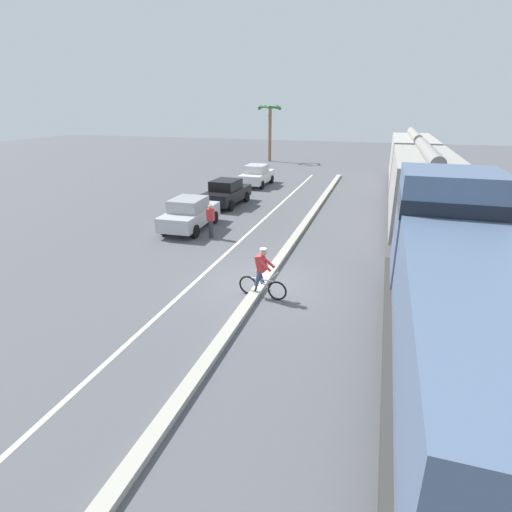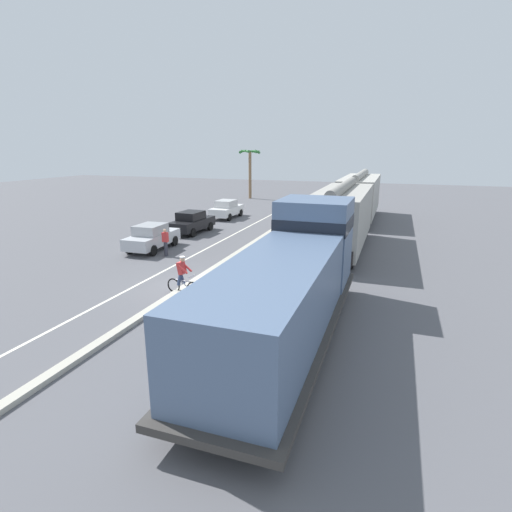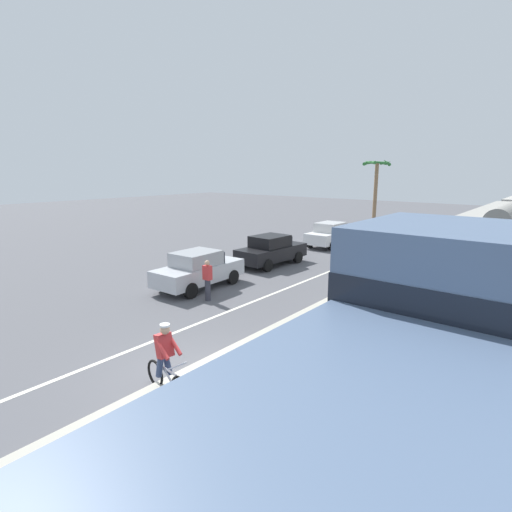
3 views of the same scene
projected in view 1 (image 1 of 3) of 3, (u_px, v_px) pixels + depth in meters
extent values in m
plane|color=#56565B|center=(262.00, 285.00, 14.13)|extent=(120.00, 120.00, 0.00)
cube|color=#B2AD9E|center=(297.00, 234.00, 19.45)|extent=(0.36, 36.00, 0.16)
cube|color=silver|center=(251.00, 231.00, 20.15)|extent=(0.14, 36.00, 0.01)
cube|color=slate|center=(470.00, 324.00, 7.95)|extent=(2.70, 9.86, 2.40)
cube|color=slate|center=(444.00, 228.00, 12.22)|extent=(2.80, 2.80, 3.50)
cube|color=black|center=(448.00, 203.00, 11.94)|extent=(2.83, 2.83, 0.56)
cube|color=#383533|center=(455.00, 357.00, 8.92)|extent=(3.10, 11.60, 0.20)
cylinder|color=#4C4947|center=(454.00, 363.00, 8.97)|extent=(1.10, 3.00, 1.10)
cylinder|color=black|center=(435.00, 291.00, 12.55)|extent=(2.40, 1.00, 1.00)
cylinder|color=black|center=(438.00, 302.00, 11.83)|extent=(2.40, 1.00, 1.00)
cylinder|color=black|center=(441.00, 315.00, 11.12)|extent=(2.40, 1.00, 1.00)
cylinder|color=black|center=(473.00, 446.00, 6.86)|extent=(2.40, 1.00, 1.00)
cylinder|color=black|center=(483.00, 485.00, 6.14)|extent=(2.40, 1.00, 1.00)
cube|color=#9E9C94|center=(422.00, 186.00, 19.99)|extent=(2.90, 10.40, 3.10)
cylinder|color=gray|center=(427.00, 151.00, 19.38)|extent=(0.60, 9.88, 0.60)
cube|color=black|center=(413.00, 190.00, 25.10)|extent=(2.61, 0.10, 0.70)
cube|color=black|center=(427.00, 241.00, 15.74)|extent=(2.61, 0.10, 0.70)
cylinder|color=black|center=(413.00, 203.00, 23.96)|extent=(2.46, 0.90, 0.90)
cylinder|color=black|center=(414.00, 207.00, 22.98)|extent=(2.46, 0.90, 0.90)
cylinder|color=black|center=(421.00, 234.00, 18.21)|extent=(2.46, 0.90, 0.90)
cylinder|color=black|center=(423.00, 241.00, 17.23)|extent=(2.46, 0.90, 0.90)
cube|color=#AAA8A0|center=(411.00, 158.00, 30.34)|extent=(2.90, 10.40, 3.10)
cylinder|color=gray|center=(414.00, 135.00, 29.72)|extent=(0.60, 9.88, 0.60)
cube|color=black|center=(406.00, 165.00, 35.45)|extent=(2.61, 0.10, 0.70)
cube|color=black|center=(412.00, 187.00, 26.08)|extent=(2.61, 0.10, 0.70)
cylinder|color=black|center=(406.00, 173.00, 34.31)|extent=(2.46, 0.90, 0.90)
cylinder|color=black|center=(407.00, 175.00, 33.33)|extent=(2.46, 0.90, 0.90)
cylinder|color=black|center=(410.00, 187.00, 28.56)|extent=(2.46, 0.90, 0.90)
cylinder|color=black|center=(410.00, 190.00, 27.58)|extent=(2.46, 0.90, 0.90)
cube|color=#B7BABF|center=(190.00, 216.00, 20.30)|extent=(1.85, 4.26, 0.70)
cube|color=#9C9EA2|center=(188.00, 204.00, 19.94)|extent=(1.57, 1.95, 0.60)
cube|color=#1E232D|center=(196.00, 201.00, 20.85)|extent=(1.43, 0.17, 0.51)
cylinder|color=black|center=(187.00, 215.00, 21.80)|extent=(0.24, 0.65, 0.64)
cylinder|color=black|center=(214.00, 217.00, 21.40)|extent=(0.24, 0.65, 0.64)
cylinder|color=black|center=(164.00, 229.00, 19.45)|extent=(0.24, 0.65, 0.64)
cylinder|color=black|center=(195.00, 231.00, 19.05)|extent=(0.24, 0.65, 0.64)
cube|color=black|center=(227.00, 195.00, 25.14)|extent=(1.90, 4.28, 0.70)
cube|color=black|center=(226.00, 185.00, 24.78)|extent=(1.59, 1.97, 0.60)
cube|color=#1E232D|center=(232.00, 183.00, 25.68)|extent=(1.43, 0.19, 0.51)
cylinder|color=black|center=(224.00, 195.00, 26.67)|extent=(0.25, 0.65, 0.64)
cylinder|color=black|center=(246.00, 197.00, 26.15)|extent=(0.25, 0.65, 0.64)
cylinder|color=black|center=(206.00, 204.00, 24.39)|extent=(0.25, 0.65, 0.64)
cylinder|color=black|center=(231.00, 206.00, 23.87)|extent=(0.25, 0.65, 0.64)
cube|color=silver|center=(257.00, 177.00, 31.30)|extent=(1.76, 4.22, 0.70)
cube|color=beige|center=(256.00, 169.00, 30.93)|extent=(1.53, 1.92, 0.60)
cube|color=#1E232D|center=(260.00, 168.00, 31.84)|extent=(1.43, 0.14, 0.51)
cylinder|color=black|center=(253.00, 178.00, 32.81)|extent=(0.23, 0.64, 0.64)
cylinder|color=black|center=(271.00, 179.00, 32.34)|extent=(0.23, 0.64, 0.64)
cylinder|color=black|center=(242.00, 184.00, 30.50)|extent=(0.23, 0.64, 0.64)
cylinder|color=black|center=(262.00, 185.00, 30.03)|extent=(0.23, 0.64, 0.64)
torus|color=black|center=(277.00, 291.00, 12.95)|extent=(0.66, 0.14, 0.66)
torus|color=black|center=(248.00, 285.00, 13.35)|extent=(0.66, 0.14, 0.66)
cylinder|color=silver|center=(262.00, 280.00, 13.04)|extent=(0.79, 0.15, 0.05)
cylinder|color=silver|center=(265.00, 285.00, 13.07)|extent=(0.48, 0.11, 0.36)
cylinder|color=silver|center=(256.00, 274.00, 13.08)|extent=(0.04, 0.04, 0.30)
cylinder|color=silver|center=(275.00, 275.00, 12.78)|extent=(0.09, 0.48, 0.04)
cylinder|color=#38476B|center=(260.00, 276.00, 13.16)|extent=(0.32, 0.18, 0.52)
cylinder|color=#38476B|center=(258.00, 279.00, 12.99)|extent=(0.28, 0.17, 0.52)
cube|color=red|center=(261.00, 263.00, 12.86)|extent=(0.37, 0.38, 0.57)
sphere|color=tan|center=(263.00, 252.00, 12.69)|extent=(0.22, 0.22, 0.22)
cylinder|color=white|center=(263.00, 249.00, 12.66)|extent=(0.22, 0.22, 0.05)
cylinder|color=red|center=(269.00, 262.00, 12.92)|extent=(0.47, 0.15, 0.36)
cylinder|color=red|center=(265.00, 266.00, 12.65)|extent=(0.47, 0.15, 0.36)
cylinder|color=#846647|center=(270.00, 135.00, 43.96)|extent=(0.36, 0.36, 5.71)
cone|color=#2D7033|center=(278.00, 107.00, 42.72)|extent=(0.41, 1.84, 0.71)
cone|color=#2D7033|center=(277.00, 107.00, 43.40)|extent=(1.62, 1.39, 0.44)
cone|color=#2D7033|center=(267.00, 107.00, 43.73)|extent=(1.66, 1.30, 0.37)
cone|color=#2D7033|center=(262.00, 107.00, 43.27)|extent=(0.53, 1.85, 0.63)
cone|color=#2D7033|center=(264.00, 107.00, 42.37)|extent=(1.72, 1.21, 0.42)
cone|color=#2D7033|center=(271.00, 107.00, 42.09)|extent=(1.81, 0.99, 0.56)
cylinder|color=#33333D|center=(211.00, 229.00, 19.03)|extent=(0.22, 0.22, 0.85)
cube|color=red|center=(210.00, 215.00, 18.78)|extent=(0.34, 0.22, 0.56)
sphere|color=tan|center=(210.00, 207.00, 18.64)|extent=(0.20, 0.20, 0.20)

